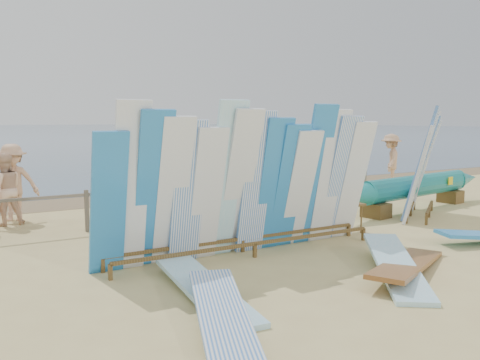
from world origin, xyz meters
TOP-DOWN VIEW (x-y plane):
  - ground at (0.00, 0.00)m, footprint 160.00×160.00m
  - wet_sand_strip at (0.00, 7.20)m, footprint 40.00×2.60m
  - fence at (0.00, 3.00)m, footprint 12.08×0.08m
  - main_surfboard_rack at (-0.00, -0.33)m, footprint 5.42×0.90m
  - side_surfboard_rack at (5.47, 0.54)m, footprint 2.26×1.86m
  - outrigger_canoe at (6.25, 1.31)m, footprint 6.55×1.58m
  - vendor_table at (2.65, 0.15)m, footprint 0.77×0.56m
  - flat_board_b at (1.32, -2.52)m, footprint 2.01×2.52m
  - flat_board_a at (-1.62, -1.84)m, footprint 0.78×2.74m
  - flat_board_e at (-1.99, -3.09)m, footprint 1.45×2.72m
  - flat_board_c at (1.60, -2.50)m, footprint 2.64×1.76m
  - beach_chair_left at (0.50, 3.56)m, footprint 0.83×0.84m
  - beach_chair_right at (0.27, 4.13)m, footprint 0.84×0.85m
  - stroller at (2.17, 3.75)m, footprint 0.80×0.92m
  - beachgoer_9 at (4.97, 6.06)m, footprint 1.17×1.15m
  - beachgoer_3 at (-3.19, 5.11)m, footprint 1.27×0.84m
  - beachgoer_extra_0 at (9.16, 4.96)m, footprint 1.23×1.20m
  - beachgoer_5 at (1.52, 6.61)m, footprint 1.28×1.59m
  - beachgoer_7 at (1.58, 5.26)m, footprint 0.68×0.73m
  - beachgoer_2 at (-3.42, 4.62)m, footprint 0.82×0.43m
  - beachgoer_4 at (1.34, 5.38)m, footprint 1.08×0.81m
  - beachgoer_6 at (1.43, 5.04)m, footprint 0.99×0.77m
  - beachgoer_10 at (7.24, 5.02)m, footprint 0.98×1.00m

SIDE VIEW (x-z plane):
  - ground at x=0.00m, z-range 0.00..0.00m
  - wet_sand_strip at x=0.00m, z-range -0.01..0.01m
  - flat_board_b at x=1.32m, z-range -0.18..0.18m
  - flat_board_a at x=-1.62m, z-range -0.11..0.11m
  - flat_board_e at x=-1.99m, z-range -0.17..0.17m
  - flat_board_c at x=1.60m, z-range -0.14..0.14m
  - beach_chair_right at x=0.27m, z-range -0.20..0.75m
  - beach_chair_left at x=0.50m, z-range -0.20..0.75m
  - vendor_table at x=2.65m, z-range -0.17..0.84m
  - stroller at x=2.17m, z-range -0.10..0.95m
  - outrigger_canoe at x=6.25m, z-range 0.13..1.06m
  - fence at x=0.00m, z-range 0.18..1.08m
  - beachgoer_2 at x=-3.42m, z-range 0.00..1.64m
  - beachgoer_10 at x=7.24m, z-range 0.00..1.67m
  - beachgoer_5 at x=1.52m, z-range 0.00..1.69m
  - beachgoer_4 at x=1.34m, z-range 0.00..1.69m
  - beachgoer_7 at x=1.58m, z-range 0.00..1.77m
  - beachgoer_9 at x=4.97m, z-range 0.00..1.80m
  - beachgoer_3 at x=-3.19m, z-range 0.00..1.82m
  - beachgoer_6 at x=1.43m, z-range 0.00..1.82m
  - beachgoer_extra_0 at x=9.16m, z-range 0.00..1.89m
  - side_surfboard_rack at x=5.47m, z-range -0.14..2.56m
  - main_surfboard_rack at x=0.00m, z-range -0.14..2.57m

